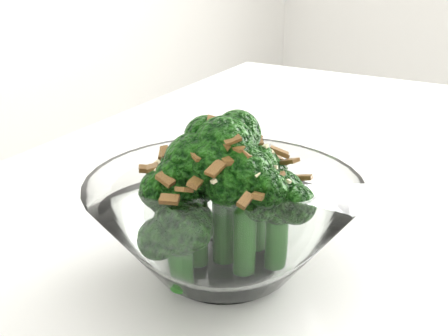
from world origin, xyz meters
TOP-DOWN VIEW (x-y plane):
  - broccoli_dish at (-0.07, -0.03)m, footprint 0.19×0.19m

SIDE VIEW (x-z plane):
  - broccoli_dish at x=-0.07m, z-range 0.74..0.85m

